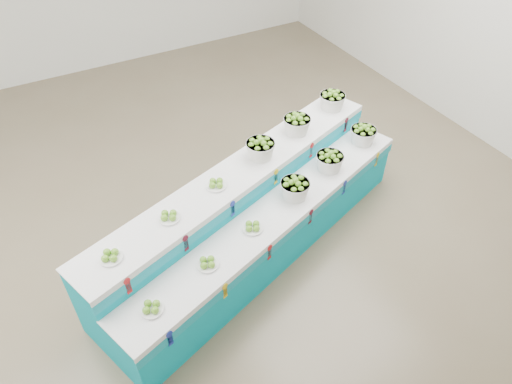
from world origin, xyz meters
TOP-DOWN VIEW (x-y plane):
  - ground at (0.00, 0.00)m, footprint 10.00×10.00m
  - display_stand at (0.78, -0.59)m, footprint 4.40×2.43m
  - plate_lower_left at (-0.75, -1.40)m, footprint 0.28×0.28m
  - plate_lower_mid at (-0.09, -1.17)m, footprint 0.28×0.28m
  - plate_lower_right at (0.54, -0.95)m, footprint 0.28×0.28m
  - basket_lower_left at (1.22, -0.72)m, footprint 0.43×0.43m
  - basket_lower_mid at (1.86, -0.50)m, footprint 0.43×0.43m
  - basket_lower_right at (2.57, -0.25)m, footprint 0.43×0.43m
  - plate_upper_left at (-0.93, -0.90)m, footprint 0.28×0.28m
  - plate_upper_mid at (-0.26, -0.67)m, footprint 0.28×0.28m
  - plate_upper_right at (0.37, -0.45)m, footprint 0.28×0.28m
  - basket_upper_left at (1.05, -0.22)m, footprint 0.43×0.43m
  - basket_upper_mid at (1.69, 0.01)m, footprint 0.43×0.43m
  - basket_upper_right at (2.40, 0.25)m, footprint 0.43×0.43m

SIDE VIEW (x-z plane):
  - ground at x=0.00m, z-range 0.00..0.00m
  - display_stand at x=0.78m, z-range 0.00..1.02m
  - plate_lower_left at x=-0.75m, z-range 0.72..0.81m
  - plate_lower_mid at x=-0.09m, z-range 0.72..0.81m
  - plate_lower_right at x=0.54m, z-range 0.72..0.81m
  - basket_lower_left at x=1.22m, z-range 0.72..0.96m
  - basket_lower_mid at x=1.86m, z-range 0.72..0.96m
  - basket_lower_right at x=2.57m, z-range 0.72..0.96m
  - plate_upper_left at x=-0.93m, z-range 1.02..1.11m
  - plate_upper_mid at x=-0.26m, z-range 1.02..1.11m
  - plate_upper_right at x=0.37m, z-range 1.02..1.11m
  - basket_upper_left at x=1.05m, z-range 1.02..1.26m
  - basket_upper_mid at x=1.69m, z-range 1.02..1.26m
  - basket_upper_right at x=2.40m, z-range 1.02..1.26m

